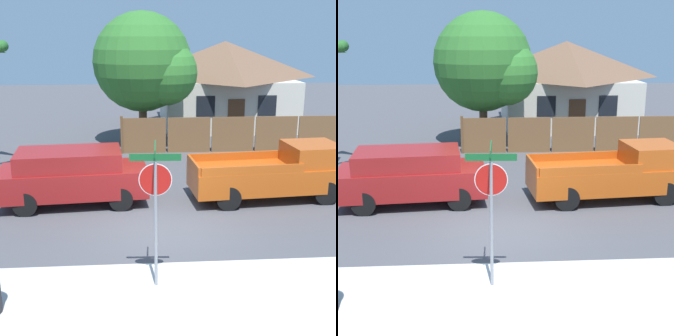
% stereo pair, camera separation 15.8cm
% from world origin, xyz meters
% --- Properties ---
extents(ground_plane, '(80.00, 80.00, 0.00)m').
position_xyz_m(ground_plane, '(0.00, 0.00, 0.00)').
color(ground_plane, '#47474C').
extents(sidewalk_strip, '(36.00, 3.20, 0.01)m').
position_xyz_m(sidewalk_strip, '(0.00, -3.60, 0.00)').
color(sidewalk_strip, beige).
rests_on(sidewalk_strip, ground).
extents(wooden_fence, '(12.49, 0.12, 1.74)m').
position_xyz_m(wooden_fence, '(4.87, 8.91, 0.82)').
color(wooden_fence, brown).
rests_on(wooden_fence, ground).
extents(house, '(7.97, 7.77, 4.93)m').
position_xyz_m(house, '(4.72, 15.89, 2.56)').
color(house, beige).
rests_on(house, ground).
extents(oak_tree, '(4.96, 4.72, 6.40)m').
position_xyz_m(oak_tree, '(-0.07, 10.55, 3.93)').
color(oak_tree, brown).
rests_on(oak_tree, ground).
extents(red_suv, '(4.82, 2.35, 1.79)m').
position_xyz_m(red_suv, '(-2.74, 2.34, 0.98)').
color(red_suv, maroon).
rests_on(red_suv, ground).
extents(orange_pickup, '(5.39, 2.29, 1.84)m').
position_xyz_m(orange_pickup, '(3.97, 2.36, 0.89)').
color(orange_pickup, '#B74C14').
rests_on(orange_pickup, ground).
extents(stop_sign, '(1.06, 0.96, 3.16)m').
position_xyz_m(stop_sign, '(-0.33, -3.01, 2.16)').
color(stop_sign, gray).
rests_on(stop_sign, ground).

